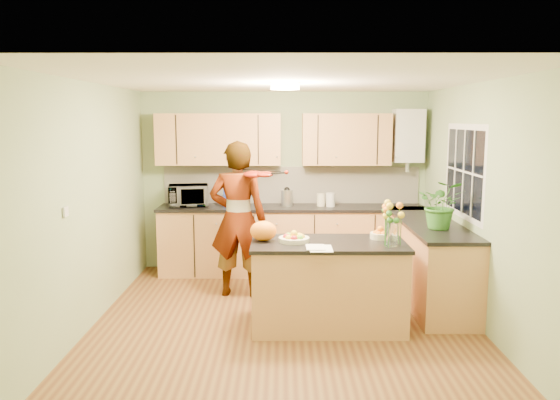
{
  "coord_description": "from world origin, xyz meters",
  "views": [
    {
      "loc": [
        -0.03,
        -5.44,
        2.13
      ],
      "look_at": [
        -0.05,
        0.5,
        1.24
      ],
      "focal_mm": 35.0,
      "sensor_mm": 36.0,
      "label": 1
    }
  ],
  "objects": [
    {
      "name": "floor",
      "position": [
        0.0,
        0.0,
        0.0
      ],
      "size": [
        4.5,
        4.5,
        0.0
      ],
      "primitive_type": "plane",
      "color": "brown",
      "rests_on": "ground"
    },
    {
      "name": "ceiling",
      "position": [
        0.0,
        0.0,
        2.5
      ],
      "size": [
        4.0,
        4.5,
        0.02
      ],
      "primitive_type": "cube",
      "color": "white",
      "rests_on": "wall_back"
    },
    {
      "name": "wall_back",
      "position": [
        0.0,
        2.25,
        1.25
      ],
      "size": [
        4.0,
        0.02,
        2.5
      ],
      "primitive_type": "cube",
      "color": "gray",
      "rests_on": "floor"
    },
    {
      "name": "wall_front",
      "position": [
        0.0,
        -2.25,
        1.25
      ],
      "size": [
        4.0,
        0.02,
        2.5
      ],
      "primitive_type": "cube",
      "color": "gray",
      "rests_on": "floor"
    },
    {
      "name": "wall_left",
      "position": [
        -2.0,
        0.0,
        1.25
      ],
      "size": [
        0.02,
        4.5,
        2.5
      ],
      "primitive_type": "cube",
      "color": "gray",
      "rests_on": "floor"
    },
    {
      "name": "wall_right",
      "position": [
        2.0,
        0.0,
        1.25
      ],
      "size": [
        0.02,
        4.5,
        2.5
      ],
      "primitive_type": "cube",
      "color": "gray",
      "rests_on": "floor"
    },
    {
      "name": "back_counter",
      "position": [
        0.1,
        1.95,
        0.47
      ],
      "size": [
        3.64,
        0.62,
        0.94
      ],
      "color": "#B97C4A",
      "rests_on": "floor"
    },
    {
      "name": "right_counter",
      "position": [
        1.7,
        0.85,
        0.47
      ],
      "size": [
        0.62,
        2.24,
        0.94
      ],
      "color": "#B97C4A",
      "rests_on": "floor"
    },
    {
      "name": "splashback",
      "position": [
        0.1,
        2.23,
        1.2
      ],
      "size": [
        3.6,
        0.02,
        0.52
      ],
      "primitive_type": "cube",
      "color": "white",
      "rests_on": "back_counter"
    },
    {
      "name": "upper_cabinets",
      "position": [
        -0.18,
        2.08,
        1.85
      ],
      "size": [
        3.2,
        0.34,
        0.7
      ],
      "color": "#B97C4A",
      "rests_on": "wall_back"
    },
    {
      "name": "boiler",
      "position": [
        1.7,
        2.09,
        1.9
      ],
      "size": [
        0.4,
        0.3,
        0.86
      ],
      "color": "silver",
      "rests_on": "wall_back"
    },
    {
      "name": "window_right",
      "position": [
        1.99,
        0.6,
        1.55
      ],
      "size": [
        0.01,
        1.3,
        1.05
      ],
      "color": "silver",
      "rests_on": "wall_right"
    },
    {
      "name": "light_switch",
      "position": [
        -1.99,
        -0.6,
        1.3
      ],
      "size": [
        0.02,
        0.09,
        0.09
      ],
      "primitive_type": "cube",
      "color": "silver",
      "rests_on": "wall_left"
    },
    {
      "name": "ceiling_lamp",
      "position": [
        0.0,
        0.3,
        2.46
      ],
      "size": [
        0.3,
        0.3,
        0.07
      ],
      "color": "#FFEABF",
      "rests_on": "ceiling"
    },
    {
      "name": "peninsula_island",
      "position": [
        0.44,
        -0.04,
        0.45
      ],
      "size": [
        1.56,
        0.8,
        0.9
      ],
      "color": "#B97C4A",
      "rests_on": "floor"
    },
    {
      "name": "fruit_dish",
      "position": [
        0.09,
        -0.04,
        0.94
      ],
      "size": [
        0.31,
        0.31,
        0.11
      ],
      "color": "beige",
      "rests_on": "peninsula_island"
    },
    {
      "name": "orange_bowl",
      "position": [
        0.99,
        0.11,
        0.95
      ],
      "size": [
        0.21,
        0.21,
        0.12
      ],
      "color": "beige",
      "rests_on": "peninsula_island"
    },
    {
      "name": "flower_vase",
      "position": [
        1.04,
        -0.22,
        1.24
      ],
      "size": [
        0.28,
        0.28,
        0.51
      ],
      "rotation": [
        0.0,
        0.0,
        -0.16
      ],
      "color": "silver",
      "rests_on": "peninsula_island"
    },
    {
      "name": "orange_bag",
      "position": [
        -0.22,
        0.01,
        1.0
      ],
      "size": [
        0.33,
        0.3,
        0.2
      ],
      "primitive_type": "ellipsoid",
      "rotation": [
        0.0,
        0.0,
        0.29
      ],
      "color": "orange",
      "rests_on": "peninsula_island"
    },
    {
      "name": "papers",
      "position": [
        0.34,
        -0.34,
        0.9
      ],
      "size": [
        0.22,
        0.3,
        0.01
      ],
      "primitive_type": "cube",
      "color": "white",
      "rests_on": "peninsula_island"
    },
    {
      "name": "violinist",
      "position": [
        -0.56,
        0.98,
        0.94
      ],
      "size": [
        0.72,
        0.5,
        1.88
      ],
      "primitive_type": "imported",
      "rotation": [
        0.0,
        0.0,
        3.06
      ],
      "color": "tan",
      "rests_on": "floor"
    },
    {
      "name": "violin",
      "position": [
        -0.36,
        0.76,
        1.5
      ],
      "size": [
        0.67,
        0.58,
        0.17
      ],
      "primitive_type": null,
      "rotation": [
        0.17,
        0.0,
        -0.61
      ],
      "color": "#4F0E04",
      "rests_on": "violinist"
    },
    {
      "name": "microwave",
      "position": [
        -1.32,
        1.97,
        1.09
      ],
      "size": [
        0.58,
        0.44,
        0.29
      ],
      "primitive_type": "imported",
      "rotation": [
        0.0,
        0.0,
        0.16
      ],
      "color": "silver",
      "rests_on": "back_counter"
    },
    {
      "name": "blue_box",
      "position": [
        -0.67,
        1.98,
        1.06
      ],
      "size": [
        0.34,
        0.28,
        0.24
      ],
      "primitive_type": "cube",
      "rotation": [
        0.0,
        0.0,
        -0.21
      ],
      "color": "navy",
      "rests_on": "back_counter"
    },
    {
      "name": "kettle",
      "position": [
        0.04,
        1.99,
        1.06
      ],
      "size": [
        0.16,
        0.16,
        0.3
      ],
      "rotation": [
        0.0,
        0.0,
        -0.08
      ],
      "color": "silver",
      "rests_on": "back_counter"
    },
    {
      "name": "jar_cream",
      "position": [
        0.5,
        1.97,
        1.03
      ],
      "size": [
        0.14,
        0.14,
        0.17
      ],
      "primitive_type": "cylinder",
      "rotation": [
        0.0,
        0.0,
        0.36
      ],
      "color": "beige",
      "rests_on": "back_counter"
    },
    {
      "name": "jar_white",
      "position": [
        0.63,
        1.94,
        1.03
      ],
      "size": [
        0.15,
        0.15,
        0.19
      ],
      "primitive_type": "cylinder",
      "rotation": [
        0.0,
        0.0,
        0.33
      ],
      "color": "silver",
      "rests_on": "back_counter"
    },
    {
      "name": "potted_plant",
      "position": [
        1.7,
        0.4,
        1.21
      ],
      "size": [
        0.58,
        0.54,
        0.54
      ],
      "primitive_type": "imported",
      "rotation": [
        0.0,
        0.0,
        -0.3
      ],
      "color": "#337326",
      "rests_on": "right_counter"
    }
  ]
}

